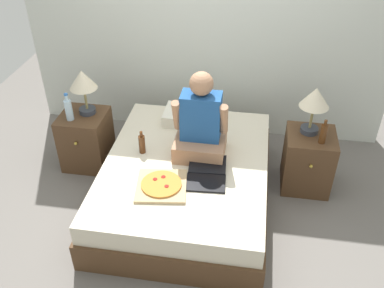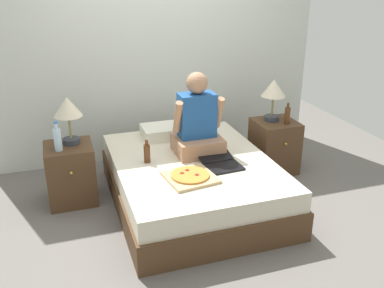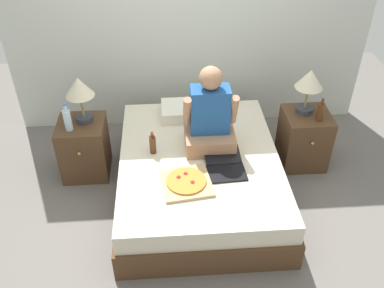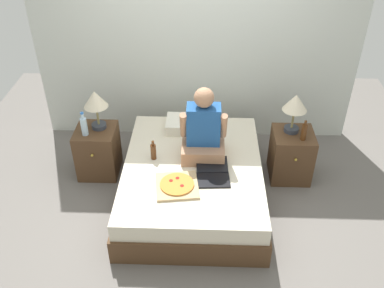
# 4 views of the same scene
# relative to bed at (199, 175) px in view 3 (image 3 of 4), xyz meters

# --- Properties ---
(ground_plane) EXTENTS (5.81, 5.81, 0.00)m
(ground_plane) POSITION_rel_bed_xyz_m (0.00, 0.00, -0.22)
(ground_plane) COLOR #66605B
(wall_back) EXTENTS (3.81, 0.12, 2.50)m
(wall_back) POSITION_rel_bed_xyz_m (0.00, 1.29, 1.03)
(wall_back) COLOR silver
(wall_back) RESTS_ON ground
(bed) EXTENTS (1.45, 1.87, 0.45)m
(bed) POSITION_rel_bed_xyz_m (0.00, 0.00, 0.00)
(bed) COLOR #4C331E
(bed) RESTS_ON ground
(nightstand_left) EXTENTS (0.44, 0.47, 0.57)m
(nightstand_left) POSITION_rel_bed_xyz_m (-1.09, 0.40, 0.07)
(nightstand_left) COLOR #4C331E
(nightstand_left) RESTS_ON ground
(lamp_on_left_nightstand) EXTENTS (0.26, 0.26, 0.45)m
(lamp_on_left_nightstand) POSITION_rel_bed_xyz_m (-1.05, 0.45, 0.68)
(lamp_on_left_nightstand) COLOR #333842
(lamp_on_left_nightstand) RESTS_ON nightstand_left
(water_bottle) EXTENTS (0.07, 0.07, 0.28)m
(water_bottle) POSITION_rel_bed_xyz_m (-1.17, 0.31, 0.46)
(water_bottle) COLOR silver
(water_bottle) RESTS_ON nightstand_left
(nightstand_right) EXTENTS (0.44, 0.47, 0.57)m
(nightstand_right) POSITION_rel_bed_xyz_m (1.09, 0.40, 0.07)
(nightstand_right) COLOR #4C331E
(nightstand_right) RESTS_ON ground
(lamp_on_right_nightstand) EXTENTS (0.26, 0.26, 0.45)m
(lamp_on_right_nightstand) POSITION_rel_bed_xyz_m (1.06, 0.45, 0.68)
(lamp_on_right_nightstand) COLOR #333842
(lamp_on_right_nightstand) RESTS_ON nightstand_right
(beer_bottle) EXTENTS (0.06, 0.06, 0.23)m
(beer_bottle) POSITION_rel_bed_xyz_m (1.16, 0.30, 0.45)
(beer_bottle) COLOR #512D14
(beer_bottle) RESTS_ON nightstand_right
(pillow) EXTENTS (0.52, 0.34, 0.12)m
(pillow) POSITION_rel_bed_xyz_m (-0.06, 0.65, 0.29)
(pillow) COLOR silver
(pillow) RESTS_ON bed
(person_seated) EXTENTS (0.47, 0.40, 0.78)m
(person_seated) POSITION_rel_bed_xyz_m (0.10, 0.16, 0.51)
(person_seated) COLOR #A37556
(person_seated) RESTS_ON bed
(laptop) EXTENTS (0.34, 0.43, 0.07)m
(laptop) POSITION_rel_bed_xyz_m (0.21, -0.20, 0.25)
(laptop) COLOR black
(laptop) RESTS_ON bed
(pizza_box) EXTENTS (0.45, 0.45, 0.05)m
(pizza_box) POSITION_rel_bed_xyz_m (-0.14, -0.36, 0.25)
(pizza_box) COLOR tan
(pizza_box) RESTS_ON bed
(beer_bottle_on_bed) EXTENTS (0.06, 0.06, 0.22)m
(beer_bottle_on_bed) POSITION_rel_bed_xyz_m (-0.41, 0.08, 0.32)
(beer_bottle_on_bed) COLOR #4C2811
(beer_bottle_on_bed) RESTS_ON bed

